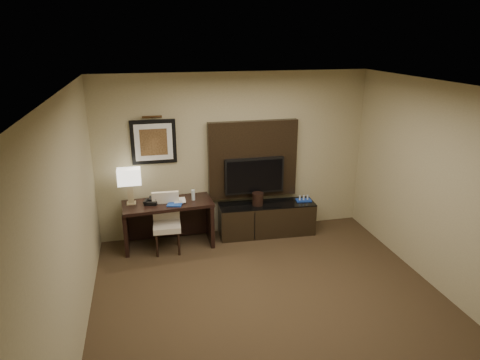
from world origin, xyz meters
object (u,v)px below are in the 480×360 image
object	(u,v)px
desk	(169,224)
ice_bucket	(258,199)
tv	(254,176)
table_lamp	(130,186)
minibar_tray	(304,198)
water_bottle	(193,195)
desk_chair	(167,226)
credenza	(267,219)
desk_phone	(151,201)

from	to	relation	value
desk	ice_bucket	bearing A→B (deg)	-2.20
tv	table_lamp	world-z (taller)	table_lamp
tv	minibar_tray	distance (m)	0.95
tv	ice_bucket	xyz separation A→B (m)	(0.03, -0.15, -0.36)
tv	water_bottle	world-z (taller)	tv
minibar_tray	desk_chair	bearing A→B (deg)	-174.25
credenza	water_bottle	bearing A→B (deg)	-175.97
desk	table_lamp	xyz separation A→B (m)	(-0.55, 0.08, 0.67)
credenza	desk_phone	size ratio (longest dim) A/B	8.36
credenza	tv	size ratio (longest dim) A/B	1.61
tv	ice_bucket	distance (m)	0.39
tv	water_bottle	size ratio (longest dim) A/B	5.89
credenza	minibar_tray	xyz separation A→B (m)	(0.65, -0.01, 0.32)
desk_chair	water_bottle	distance (m)	0.63
desk_phone	desk_chair	bearing A→B (deg)	-26.66
desk_chair	minibar_tray	world-z (taller)	desk_chair
ice_bucket	minibar_tray	xyz separation A→B (m)	(0.81, 0.00, -0.06)
tv	desk_phone	bearing A→B (deg)	-173.46
desk_phone	tv	bearing A→B (deg)	21.57
minibar_tray	ice_bucket	bearing A→B (deg)	-179.97
credenza	water_bottle	size ratio (longest dim) A/B	9.47
desk	table_lamp	distance (m)	0.87
credenza	desk_chair	xyz separation A→B (m)	(-1.68, -0.24, 0.16)
desk	water_bottle	distance (m)	0.61
desk	desk_chair	size ratio (longest dim) A/B	1.60
tv	minibar_tray	bearing A→B (deg)	-10.05
table_lamp	minibar_tray	world-z (taller)	table_lamp
desk	ice_bucket	distance (m)	1.51
desk_chair	ice_bucket	size ratio (longest dim) A/B	4.13
water_bottle	ice_bucket	distance (m)	1.08
credenza	table_lamp	size ratio (longest dim) A/B	2.72
desk_chair	credenza	bearing A→B (deg)	10.97
desk	tv	size ratio (longest dim) A/B	1.39
table_lamp	minibar_tray	size ratio (longest dim) A/B	2.30
table_lamp	desk_phone	bearing A→B (deg)	-15.41
desk_chair	ice_bucket	xyz separation A→B (m)	(1.52, 0.23, 0.22)
table_lamp	ice_bucket	distance (m)	2.07
desk_chair	table_lamp	bearing A→B (deg)	154.91
desk	desk_phone	size ratio (longest dim) A/B	7.23
ice_bucket	water_bottle	bearing A→B (deg)	-178.70
desk	credenza	bearing A→B (deg)	-2.05
desk	desk_phone	distance (m)	0.49
credenza	water_bottle	world-z (taller)	water_bottle
desk_chair	table_lamp	size ratio (longest dim) A/B	1.47
desk	desk_chair	bearing A→B (deg)	-105.32
credenza	minibar_tray	world-z (taller)	minibar_tray
minibar_tray	tv	bearing A→B (deg)	169.95
table_lamp	water_bottle	distance (m)	0.99
table_lamp	ice_bucket	size ratio (longest dim) A/B	2.81
credenza	desk_phone	bearing A→B (deg)	-175.83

